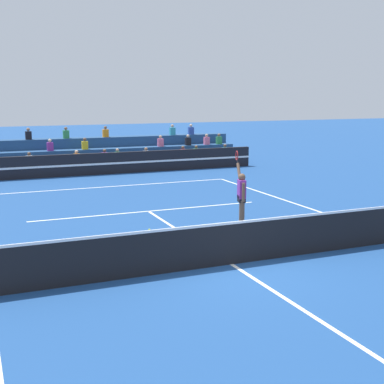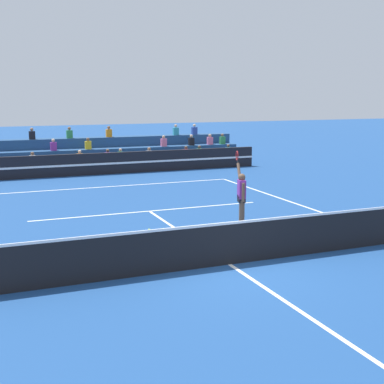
{
  "view_description": "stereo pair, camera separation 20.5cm",
  "coord_description": "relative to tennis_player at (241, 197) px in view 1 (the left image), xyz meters",
  "views": [
    {
      "loc": [
        -5.68,
        -11.06,
        4.07
      ],
      "look_at": [
        0.55,
        3.78,
        1.1
      ],
      "focal_mm": 50.0,
      "sensor_mm": 36.0,
      "label": 1
    },
    {
      "loc": [
        -5.49,
        -11.14,
        4.07
      ],
      "look_at": [
        0.55,
        3.78,
        1.1
      ],
      "focal_mm": 50.0,
      "sensor_mm": 36.0,
      "label": 2
    }
  ],
  "objects": [
    {
      "name": "tennis_player",
      "position": [
        0.0,
        0.0,
        0.0
      ],
      "size": [
        0.49,
        1.21,
        2.38
      ],
      "color": "brown",
      "rests_on": "ground"
    },
    {
      "name": "tennis_net",
      "position": [
        -1.85,
        -3.0,
        -0.44
      ],
      "size": [
        12.0,
        0.1,
        1.1
      ],
      "color": "slate",
      "rests_on": "ground"
    },
    {
      "name": "court_lines",
      "position": [
        -1.85,
        -3.0,
        -0.98
      ],
      "size": [
        11.1,
        23.9,
        0.01
      ],
      "color": "white",
      "rests_on": "ground"
    },
    {
      "name": "tennis_ball",
      "position": [
        -2.67,
        0.82,
        -0.95
      ],
      "size": [
        0.07,
        0.07,
        0.07
      ],
      "primitive_type": "sphere",
      "color": "#C6DB33",
      "rests_on": "ground"
    },
    {
      "name": "bleacher_stand",
      "position": [
        -1.83,
        15.23,
        -0.33
      ],
      "size": [
        17.9,
        2.85,
        2.28
      ],
      "color": "navy",
      "rests_on": "ground"
    },
    {
      "name": "sponsor_banner_wall",
      "position": [
        -1.85,
        12.7,
        -0.43
      ],
      "size": [
        18.0,
        0.26,
        1.1
      ],
      "color": "black",
      "rests_on": "ground"
    },
    {
      "name": "ground_plane",
      "position": [
        -1.85,
        -3.0,
        -0.98
      ],
      "size": [
        120.0,
        120.0,
        0.0
      ],
      "primitive_type": "plane",
      "color": "navy"
    }
  ]
}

